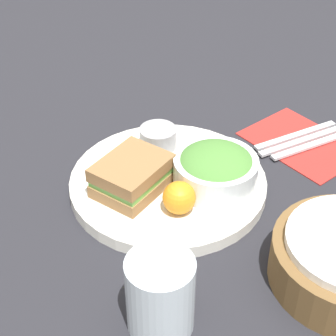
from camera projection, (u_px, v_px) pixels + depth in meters
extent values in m
plane|color=#232328|center=(168.00, 188.00, 0.87)|extent=(4.00, 4.00, 0.00)
cylinder|color=white|center=(168.00, 183.00, 0.87)|extent=(0.30, 0.30, 0.02)
cube|color=olive|center=(132.00, 184.00, 0.83)|extent=(0.13, 0.11, 0.02)
cube|color=#6BB24C|center=(132.00, 176.00, 0.83)|extent=(0.12, 0.11, 0.01)
cube|color=olive|center=(132.00, 168.00, 0.82)|extent=(0.13, 0.11, 0.02)
cylinder|color=white|center=(215.00, 172.00, 0.84)|extent=(0.13, 0.13, 0.05)
ellipsoid|color=#4C8438|center=(216.00, 165.00, 0.83)|extent=(0.12, 0.12, 0.05)
cylinder|color=#99999E|center=(158.00, 138.00, 0.92)|extent=(0.06, 0.06, 0.03)
sphere|color=orange|center=(179.00, 198.00, 0.79)|extent=(0.05, 0.05, 0.05)
cylinder|color=silver|center=(160.00, 294.00, 0.64)|extent=(0.08, 0.08, 0.10)
cube|color=#B22823|center=(302.00, 143.00, 0.97)|extent=(0.14, 0.19, 0.00)
cube|color=silver|center=(296.00, 135.00, 0.98)|extent=(0.17, 0.05, 0.01)
cube|color=silver|center=(302.00, 141.00, 0.97)|extent=(0.18, 0.05, 0.01)
cube|color=silver|center=(309.00, 146.00, 0.95)|extent=(0.15, 0.04, 0.01)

